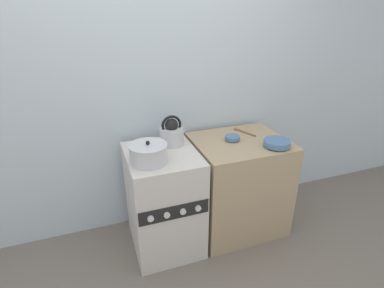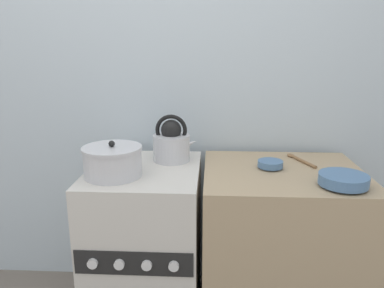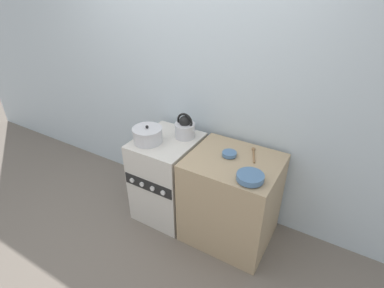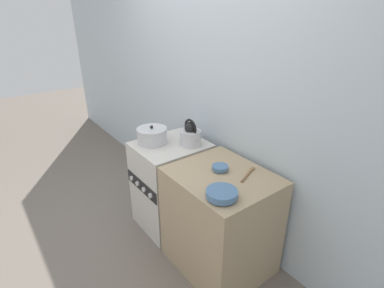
{
  "view_description": "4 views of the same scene",
  "coord_description": "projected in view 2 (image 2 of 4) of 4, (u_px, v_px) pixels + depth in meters",
  "views": [
    {
      "loc": [
        -0.46,
        -1.65,
        1.82
      ],
      "look_at": [
        0.24,
        0.3,
        0.88
      ],
      "focal_mm": 28.0,
      "sensor_mm": 36.0,
      "label": 1
    },
    {
      "loc": [
        0.32,
        -1.38,
        1.42
      ],
      "look_at": [
        0.23,
        0.32,
        0.96
      ],
      "focal_mm": 35.0,
      "sensor_mm": 36.0,
      "label": 2
    },
    {
      "loc": [
        1.4,
        -1.61,
        2.19
      ],
      "look_at": [
        0.27,
        0.31,
        0.87
      ],
      "focal_mm": 28.0,
      "sensor_mm": 36.0,
      "label": 3
    },
    {
      "loc": [
        2.03,
        -0.98,
        1.94
      ],
      "look_at": [
        0.28,
        0.34,
        0.93
      ],
      "focal_mm": 28.0,
      "sensor_mm": 36.0,
      "label": 4
    }
  ],
  "objects": [
    {
      "name": "wall_back",
      "position": [
        154.0,
        75.0,
        2.08
      ],
      "size": [
        7.0,
        0.06,
        2.5
      ],
      "color": "silver",
      "rests_on": "ground_plane"
    },
    {
      "name": "counter",
      "position": [
        279.0,
        249.0,
        1.88
      ],
      "size": [
        0.75,
        0.64,
        0.84
      ],
      "color": "tan",
      "rests_on": "ground_plane"
    },
    {
      "name": "enamel_bowl",
      "position": [
        343.0,
        180.0,
        1.56
      ],
      "size": [
        0.2,
        0.2,
        0.05
      ],
      "color": "#4C729E",
      "rests_on": "counter"
    },
    {
      "name": "stove",
      "position": [
        147.0,
        247.0,
        1.9
      ],
      "size": [
        0.53,
        0.63,
        0.84
      ],
      "color": "beige",
      "rests_on": "ground_plane"
    },
    {
      "name": "cooking_pot",
      "position": [
        113.0,
        161.0,
        1.67
      ],
      "size": [
        0.27,
        0.27,
        0.16
      ],
      "color": "silver",
      "rests_on": "stove"
    },
    {
      "name": "wooden_spoon",
      "position": [
        299.0,
        159.0,
        1.92
      ],
      "size": [
        0.11,
        0.23,
        0.02
      ],
      "color": "olive",
      "rests_on": "counter"
    },
    {
      "name": "kettle",
      "position": [
        172.0,
        143.0,
        1.89
      ],
      "size": [
        0.23,
        0.19,
        0.24
      ],
      "color": "silver",
      "rests_on": "stove"
    },
    {
      "name": "small_ceramic_bowl",
      "position": [
        270.0,
        164.0,
        1.8
      ],
      "size": [
        0.12,
        0.12,
        0.04
      ],
      "color": "#4C729E",
      "rests_on": "counter"
    }
  ]
}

